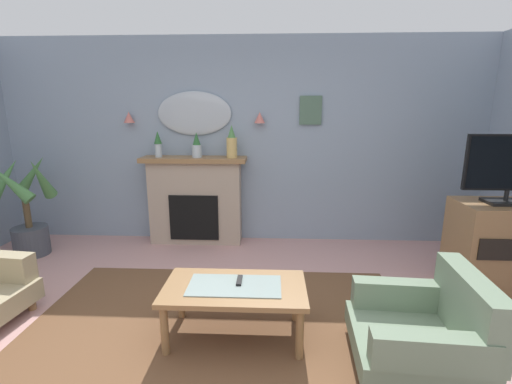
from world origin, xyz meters
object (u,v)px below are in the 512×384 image
Objects in this scene: wall_sconce_right at (260,118)px; potted_plant_tall_palm at (27,212)px; mantel_vase_centre at (232,143)px; tv_cabinet at (496,247)px; wall_mirror at (194,113)px; fireplace at (196,201)px; mantel_vase_right at (158,143)px; wall_sconce_left at (129,117)px; coffee_table at (235,293)px; mantel_vase_left at (197,146)px; framed_picture at (311,110)px; armchair_beside_couch at (427,329)px; tv_remote at (239,281)px; tv_flatscreen at (511,167)px.

wall_sconce_right reaches higher than potted_plant_tall_palm.
tv_cabinet is (2.72, -1.15, -0.89)m from mantel_vase_centre.
potted_plant_tall_palm reaches higher than tv_cabinet.
mantel_vase_centre is 0.64m from wall_mirror.
fireplace is at bearing -90.00° from wall_mirror.
tv_cabinet is at bearing -17.45° from mantel_vase_right.
wall_sconce_left is (-0.85, -0.05, -0.05)m from wall_mirror.
coffee_table is 2.63m from tv_cabinet.
coffee_table is 0.89× the size of potted_plant_tall_palm.
mantel_vase_right is 1.04× the size of mantel_vase_left.
wall_sconce_left is 0.39× the size of framed_picture.
wall_mirror is 0.85m from wall_sconce_right.
mantel_vase_right is 0.38× the size of armchair_beside_couch.
potted_plant_tall_palm reaches higher than tv_remote.
wall_sconce_left reaches higher than tv_flatscreen.
potted_plant_tall_palm is (-3.46, -0.68, -1.20)m from framed_picture.
wall_sconce_left is 1.00× the size of wall_sconce_right.
armchair_beside_couch is 0.97× the size of tv_cabinet.
coffee_table is 3.10m from potted_plant_tall_palm.
potted_plant_tall_palm is at bearing 172.54° from tv_flatscreen.
fireplace is 1.91m from framed_picture.
tv_cabinet is at bearing -17.38° from wall_sconce_left.
wall_mirror is at bearing 90.00° from fireplace.
wall_sconce_right is 2.50m from coffee_table.
wall_mirror is 1.07× the size of tv_cabinet.
tv_remote is at bearing -92.24° from wall_sconce_right.
mantel_vase_right is 0.27× the size of potted_plant_tall_palm.
wall_sconce_left is (-1.35, 0.12, 0.32)m from mantel_vase_centre.
wall_sconce_left is at bearing -176.63° from wall_mirror.
mantel_vase_centre is 1.39m from wall_sconce_left.
fireplace is at bearing 111.10° from tv_remote.
mantel_vase_right reaches higher than mantel_vase_left.
tv_flatscreen is at bearing -23.36° from mantel_vase_centre.
mantel_vase_right is at bearing -174.73° from framed_picture.
armchair_beside_couch is at bearing -134.60° from tv_flatscreen.
wall_sconce_left reaches higher than mantel_vase_right.
mantel_vase_right is 2.00m from framed_picture.
tv_remote is (-0.08, -2.08, -1.21)m from wall_sconce_right.
wall_mirror reaches higher than framed_picture.
coffee_table is (1.59, -2.15, -1.28)m from wall_sconce_left.
wall_mirror is at bearing 106.39° from mantel_vase_left.
coffee_table is at bearing -109.06° from framed_picture.
mantel_vase_right is 0.40× the size of tv_flatscreen.
mantel_vase_right reaches higher than potted_plant_tall_palm.
wall_sconce_right reaches higher than tv_cabinet.
fireplace is 2.03m from potted_plant_tall_palm.
wall_sconce_left is 0.17× the size of tv_flatscreen.
coffee_table is (-0.11, -2.15, -1.28)m from wall_sconce_right.
wall_sconce_right is 0.17× the size of tv_flatscreen.
mantel_vase_right is 2.08× the size of tv_remote.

